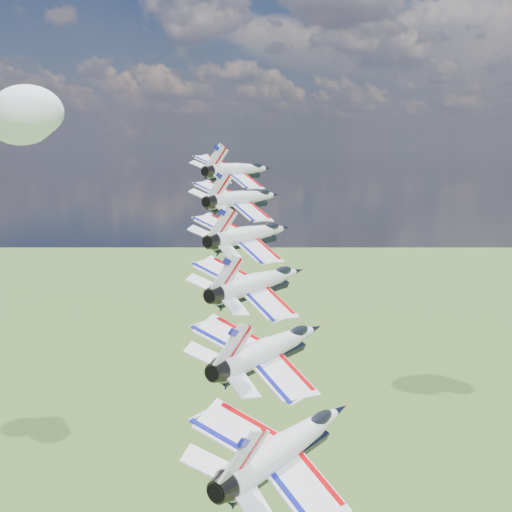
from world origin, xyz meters
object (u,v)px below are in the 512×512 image
Objects in this scene: jet_2 at (252,234)px; jet_3 at (261,281)px; jet_5 at (290,443)px; jet_0 at (240,170)px; jet_4 at (273,347)px; jet_1 at (245,198)px.

jet_2 is 10.64m from jet_3.
jet_2 reaches higher than jet_5.
jet_0 is 31.91m from jet_3.
jet_0 reaches higher than jet_4.
jet_1 is 1.00× the size of jet_5.
jet_2 is at bearing -48.89° from jet_0.
jet_4 is (6.87, -7.50, -3.09)m from jet_3.
jet_1 is at bearing 131.11° from jet_2.
jet_0 reaches higher than jet_3.
jet_0 is at bearing 131.11° from jet_2.
jet_0 is at bearing 131.11° from jet_1.
jet_3 is 1.00× the size of jet_4.
jet_4 is (13.75, -15.01, -6.19)m from jet_2.
jet_4 is (27.50, -30.01, -12.38)m from jet_0.
jet_2 reaches higher than jet_4.
jet_3 is at bearing -48.89° from jet_2.
jet_3 is 10.64m from jet_4.
jet_4 is at bearing 131.11° from jet_5.
jet_3 is at bearing -48.89° from jet_0.
jet_0 is 1.00× the size of jet_1.
jet_3 is at bearing 131.11° from jet_5.
jet_1 is (6.87, -7.50, -3.09)m from jet_0.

